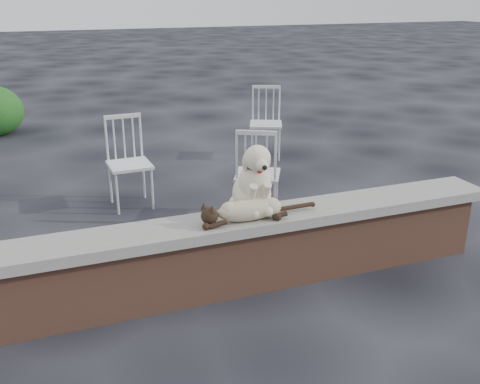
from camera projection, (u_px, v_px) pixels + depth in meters
name	position (u px, v px, depth m)	size (l,w,h in m)	color
ground	(112.00, 312.00, 3.86)	(60.00, 60.00, 0.00)	black
brick_wall	(109.00, 281.00, 3.78)	(6.00, 0.30, 0.50)	brown
capstone	(105.00, 243.00, 3.68)	(6.20, 0.40, 0.08)	slate
dog	(252.00, 176.00, 4.01)	(0.36, 0.48, 0.55)	beige
cat	(249.00, 208.00, 3.92)	(1.07, 0.26, 0.18)	tan
chair_c	(258.00, 173.00, 5.31)	(0.56, 0.56, 0.94)	white
chair_d	(266.00, 123.00, 7.30)	(0.56, 0.56, 0.94)	white
chair_b	(129.00, 163.00, 5.61)	(0.56, 0.56, 0.94)	white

